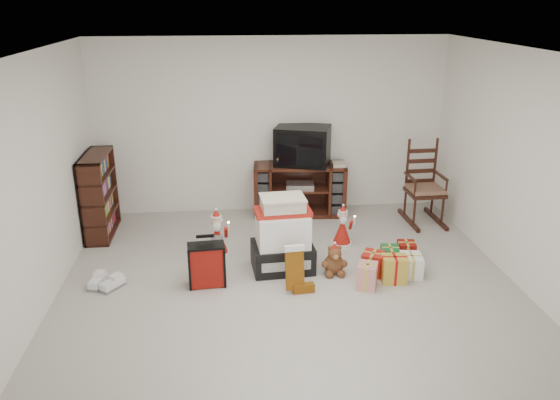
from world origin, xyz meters
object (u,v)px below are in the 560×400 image
Objects in this scene: mrs_claus_figurine at (217,238)px; rocking_chair at (423,193)px; gift_cluster at (391,264)px; tv_stand at (300,189)px; sneaker_pair at (105,283)px; teddy_bear at (334,262)px; bookshelf at (100,196)px; gift_pile at (283,239)px; crt_television at (303,146)px; santa_figurine at (342,230)px; red_suitcase at (207,265)px.

rocking_chair is at bearing 16.41° from mrs_claus_figurine.
gift_cluster is at bearing -19.19° from mrs_claus_figurine.
tv_stand reaches higher than sneaker_pair.
rocking_chair is 3.47× the size of teddy_bear.
gift_pile is at bearing -28.72° from bookshelf.
crt_television is (-0.11, 1.90, 0.87)m from teddy_bear.
gift_pile is (-0.42, -1.71, 0.01)m from tv_stand.
tv_stand is at bearing 46.76° from mrs_claus_figurine.
santa_figurine is 2.93m from sneaker_pair.
rocking_chair reaches higher than tv_stand.
teddy_bear is 0.84× the size of sneaker_pair.
gift_pile is 2.13× the size of sneaker_pair.
bookshelf is 1.27× the size of crt_television.
mrs_claus_figurine is 2.09m from gift_cluster.
gift_cluster is at bearing -122.46° from rocking_chair.
santa_figurine is 0.90× the size of mrs_claus_figurine.
mrs_claus_figurine is at bearing 145.21° from gift_pile.
mrs_claus_figurine is 0.69× the size of crt_television.
santa_figurine is at bearing 38.90° from sneaker_pair.
red_suitcase is 0.66× the size of crt_television.
gift_pile is 0.92m from red_suitcase.
bookshelf reaches higher than gift_cluster.
gift_pile is 0.89m from mrs_claus_figurine.
crt_television is at bearing 93.27° from teddy_bear.
rocking_chair is at bearing 59.54° from gift_cluster.
bookshelf is 1.60m from sneaker_pair.
gift_pile is 0.64m from teddy_bear.
rocking_chair reaches higher than bookshelf.
bookshelf is 3.83m from gift_cluster.
crt_television is (-0.75, 1.96, 0.90)m from gift_cluster.
rocking_chair is 2.49m from gift_pile.
sneaker_pair is 3.19m from gift_cluster.
bookshelf is at bearing 178.59° from rocking_chair.
crt_television is (1.33, 2.03, 0.77)m from red_suitcase.
sneaker_pair is at bearing -136.44° from tv_stand.
santa_figurine is (1.69, 0.90, -0.04)m from red_suitcase.
rocking_chair is 1.38× the size of crt_television.
gift_pile is at bearing 162.88° from teddy_bear.
teddy_bear is at bearing -81.03° from tv_stand.
teddy_bear is 1.47m from mrs_claus_figurine.
sneaker_pair is at bearing -179.87° from gift_cluster.
santa_figurine is (3.11, -0.66, -0.32)m from bookshelf.
rocking_chair is 3.00m from mrs_claus_figurine.
rocking_chair is at bearing 0.59° from bookshelf.
santa_figurine is 0.53× the size of gift_cluster.
bookshelf is at bearing 147.32° from gift_pile.
bookshelf reaches higher than santa_figurine.
gift_pile reaches higher than sneaker_pair.
rocking_chair is at bearing 43.60° from teddy_bear.
tv_stand is 1.54× the size of gift_pile.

